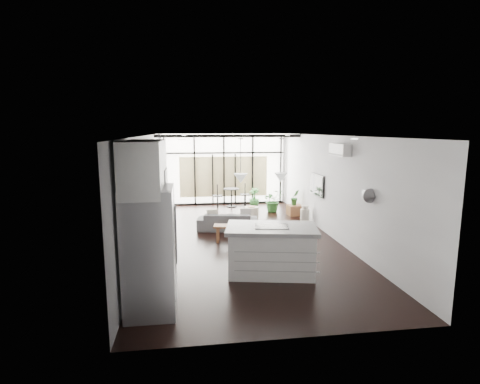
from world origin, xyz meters
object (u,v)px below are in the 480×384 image
object	(u,v)px
sofa	(227,218)
milk_can	(305,214)
console_bench	(240,234)
island	(271,250)
tv	(317,185)
fridge	(150,251)
pouf	(251,212)

from	to	relation	value
sofa	milk_can	xyz separation A→B (m)	(2.53, 0.46, -0.06)
console_bench	island	bearing A→B (deg)	-71.97
milk_can	tv	distance (m)	1.13
island	milk_can	size ratio (longest dim) A/B	3.20
fridge	sofa	xyz separation A→B (m)	(1.77, 4.84, -0.68)
island	milk_can	distance (m)	4.48
fridge	pouf	distance (m)	6.84
milk_can	tv	size ratio (longest dim) A/B	0.52
sofa	console_bench	distance (m)	1.27
sofa	island	bearing A→B (deg)	107.98
fridge	island	bearing A→B (deg)	29.42
milk_can	tv	world-z (taller)	tv
pouf	tv	size ratio (longest dim) A/B	0.44
sofa	pouf	world-z (taller)	sofa
console_bench	milk_can	xyz separation A→B (m)	(2.32, 1.71, 0.06)
island	tv	size ratio (longest dim) A/B	1.67
sofa	tv	size ratio (longest dim) A/B	1.61
pouf	island	bearing A→B (deg)	-94.94
island	pouf	distance (m)	4.94
milk_can	tv	bearing A→B (deg)	-64.99
fridge	pouf	bearing A→B (deg)	66.31
fridge	console_bench	xyz separation A→B (m)	(1.98, 3.59, -0.80)
island	fridge	size ratio (longest dim) A/B	0.89
pouf	milk_can	size ratio (longest dim) A/B	0.84
island	fridge	distance (m)	2.69
fridge	milk_can	world-z (taller)	fridge
fridge	console_bench	distance (m)	4.17
island	pouf	xyz separation A→B (m)	(0.43, 4.91, -0.31)
console_bench	tv	size ratio (longest dim) A/B	1.27
island	sofa	size ratio (longest dim) A/B	1.04
fridge	console_bench	world-z (taller)	fridge
sofa	console_bench	world-z (taller)	sofa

